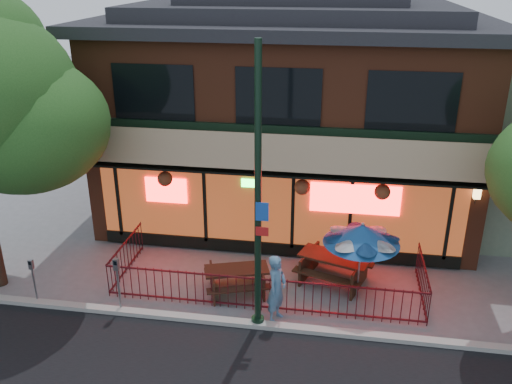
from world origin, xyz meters
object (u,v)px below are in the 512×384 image
street_light (258,211)px  parking_meter_far (33,274)px  picnic_table_right (334,265)px  pedestrian (277,289)px  picnic_table_left (237,277)px  parking_meter_near (117,276)px  patio_umbrella (362,234)px

street_light → parking_meter_far: 6.40m
picnic_table_right → pedestrian: bearing=-124.5°
street_light → picnic_table_right: street_light is taller
pedestrian → parking_meter_far: 6.42m
street_light → picnic_table_left: 3.10m
parking_meter_near → picnic_table_right: bearing=23.0°
picnic_table_left → parking_meter_far: bearing=-165.2°
parking_meter_far → picnic_table_right: bearing=16.5°
patio_umbrella → picnic_table_left: bearing=-176.2°
patio_umbrella → pedestrian: (-2.04, -1.29, -1.04)m
picnic_table_right → pedestrian: (-1.38, -2.01, 0.36)m
picnic_table_left → pedestrian: 1.69m
picnic_table_right → picnic_table_left: bearing=-160.2°
street_light → parking_meter_far: (-5.98, 0.00, -2.26)m
picnic_table_left → parking_meter_far: 5.37m
patio_umbrella → picnic_table_right: bearing=132.4°
street_light → picnic_table_left: bearing=120.4°
pedestrian → street_light: bearing=143.8°
picnic_table_left → patio_umbrella: size_ratio=0.90×
picnic_table_right → parking_meter_near: 5.92m
pedestrian → parking_meter_far: (-6.41, -0.29, -0.02)m
picnic_table_right → parking_meter_far: size_ratio=1.77×
parking_meter_far → parking_meter_near: bearing=-0.0°
picnic_table_left → parking_meter_far: size_ratio=1.56×
picnic_table_left → picnic_table_right: (2.61, 0.94, 0.06)m
pedestrian → parking_meter_far: pedestrian is taller
patio_umbrella → parking_meter_far: (-8.45, -1.59, -1.06)m
street_light → patio_umbrella: (2.47, 1.59, -1.20)m
parking_meter_near → parking_meter_far: size_ratio=1.19×
picnic_table_left → patio_umbrella: bearing=3.8°
parking_meter_near → pedestrian: bearing=4.1°
pedestrian → parking_meter_near: size_ratio=1.17×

